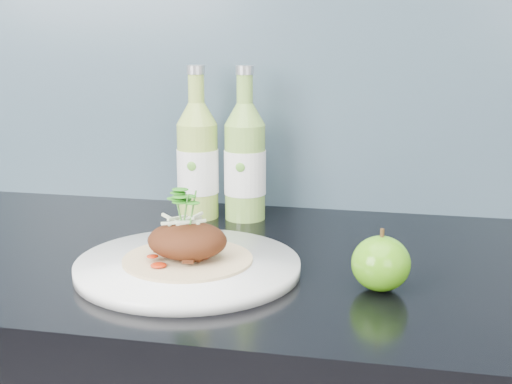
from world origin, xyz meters
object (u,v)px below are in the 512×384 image
at_px(dinner_plate, 188,266).
at_px(green_apple, 381,263).
at_px(cider_bottle_right, 245,162).
at_px(cider_bottle_left, 198,161).

bearing_deg(dinner_plate, green_apple, -2.58).
xyz_separation_m(dinner_plate, cider_bottle_right, (0.01, 0.28, 0.09)).
relative_size(cider_bottle_left, cider_bottle_right, 1.00).
distance_m(dinner_plate, cider_bottle_right, 0.29).
distance_m(dinner_plate, green_apple, 0.25).
height_order(dinner_plate, cider_bottle_left, cider_bottle_left).
height_order(dinner_plate, cider_bottle_right, cider_bottle_right).
bearing_deg(cider_bottle_right, cider_bottle_left, 163.33).
bearing_deg(cider_bottle_right, dinner_plate, -115.18).
xyz_separation_m(green_apple, cider_bottle_right, (-0.24, 0.29, 0.06)).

